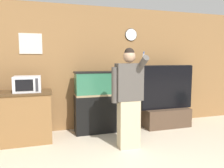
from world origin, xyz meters
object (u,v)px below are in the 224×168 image
Objects in this scene: counter_island at (12,118)px; aquarium_on_stand at (100,102)px; person_standing at (128,97)px; tv_on_stand at (167,109)px; microwave at (27,84)px.

counter_island is 1.11× the size of aquarium_on_stand.
counter_island is at bearing 157.30° from person_standing.
aquarium_on_stand is at bearing 175.50° from tv_on_stand.
tv_on_stand is (2.85, 0.07, -0.67)m from microwave.
person_standing is (-1.23, -0.82, 0.48)m from tv_on_stand.
person_standing reaches higher than tv_on_stand.
microwave is 1.79m from person_standing.
tv_on_stand is at bearing 1.40° from microwave.
aquarium_on_stand reaches higher than counter_island.
counter_island is 3.08× the size of microwave.
aquarium_on_stand is (1.64, 0.14, 0.16)m from counter_island.
tv_on_stand reaches higher than aquarium_on_stand.
microwave reaches higher than counter_island.
microwave is at bearing -178.60° from tv_on_stand.
person_standing reaches higher than microwave.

